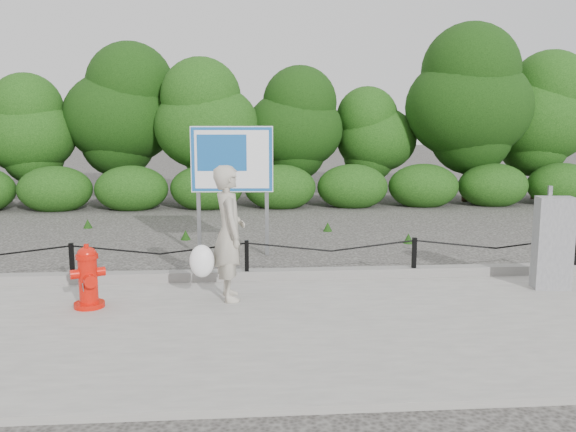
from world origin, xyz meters
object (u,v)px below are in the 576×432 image
(utility_cabinet, at_px, (553,243))
(advertising_sign, at_px, (232,165))
(pedestrian, at_px, (227,235))
(fire_hydrant, at_px, (88,277))

(utility_cabinet, distance_m, advertising_sign, 5.31)
(pedestrian, relative_size, utility_cabinet, 1.24)
(pedestrian, bearing_deg, fire_hydrant, 88.46)
(pedestrian, xyz_separation_m, advertising_sign, (0.03, 2.89, 0.68))
(utility_cabinet, bearing_deg, fire_hydrant, -168.87)
(fire_hydrant, distance_m, pedestrian, 1.82)
(utility_cabinet, bearing_deg, pedestrian, -170.44)
(pedestrian, distance_m, utility_cabinet, 4.50)
(pedestrian, bearing_deg, utility_cabinet, -97.15)
(fire_hydrant, bearing_deg, utility_cabinet, -18.90)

